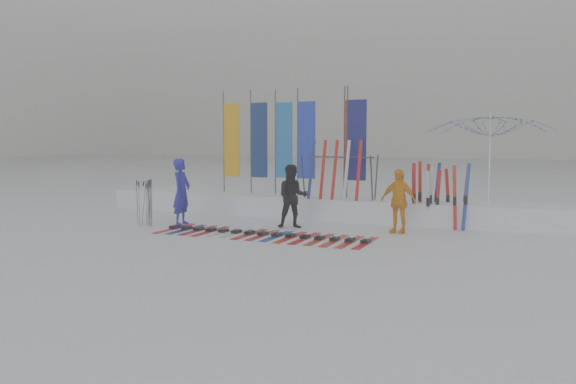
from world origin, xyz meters
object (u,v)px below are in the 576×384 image
at_px(ski_row, 263,234).
at_px(ski_rack, 339,171).
at_px(person_yellow, 398,201).
at_px(tent_canopy, 488,168).
at_px(person_blue, 182,192).
at_px(person_black, 293,196).

bearing_deg(ski_row, ski_rack, 75.83).
relative_size(person_yellow, tent_canopy, 0.46).
bearing_deg(ski_rack, person_blue, -144.07).
bearing_deg(person_yellow, person_blue, -156.10).
relative_size(person_blue, person_black, 1.08).
bearing_deg(person_blue, person_yellow, -87.56).
xyz_separation_m(person_black, ski_row, (-0.19, -1.33, -0.78)).
height_order(person_yellow, ski_row, person_yellow).
height_order(ski_row, ski_rack, ski_rack).
height_order(person_black, ski_row, person_black).
xyz_separation_m(person_blue, person_black, (2.92, 0.69, -0.07)).
bearing_deg(person_blue, tent_canopy, -74.17).
bearing_deg(ski_rack, tent_canopy, 10.54).
distance_m(person_yellow, ski_row, 3.38).
bearing_deg(tent_canopy, person_blue, -156.14).
xyz_separation_m(person_blue, tent_canopy, (7.44, 3.29, 0.64)).
bearing_deg(ski_rack, person_yellow, -37.18).
bearing_deg(ski_row, person_blue, 166.75).
bearing_deg(person_black, ski_rack, 46.80).
bearing_deg(person_black, person_yellow, -17.55).
distance_m(person_yellow, ski_rack, 2.61).
bearing_deg(ski_row, person_black, 82.05).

